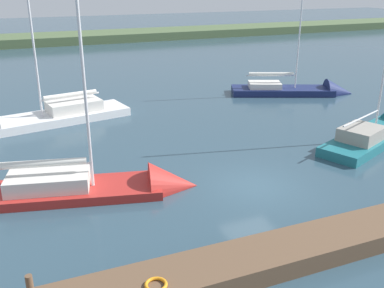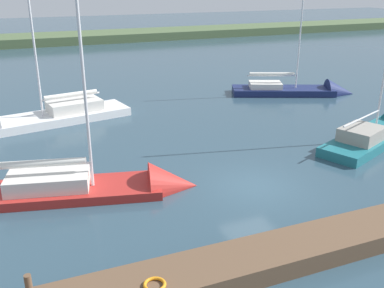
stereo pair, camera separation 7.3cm
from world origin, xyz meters
The scene contains 9 objects.
ground_plane centered at (0.00, 0.00, 0.00)m, with size 200.00×200.00×0.00m, color #2D4756.
far_shoreline centered at (0.00, -52.00, 0.00)m, with size 180.00×8.00×2.40m, color #4C603D.
dock_pier centered at (0.00, 5.26, 0.33)m, with size 25.76×1.83×0.67m, color brown.
mooring_post_near centered at (9.79, 4.62, 0.97)m, with size 0.20×0.20×0.61m, color brown.
life_ring_buoy centered at (6.52, 5.63, 0.72)m, with size 0.66×0.66×0.10m, color orange.
sailboat_inner_slip centered at (8.98, -12.98, 0.23)m, with size 11.09×4.71×10.67m.
sailboat_far_left centered at (-10.13, -2.91, 0.15)m, with size 9.77×5.79×11.88m.
sailboat_behind_pier centered at (6.28, -1.95, 0.16)m, with size 10.02×4.52×11.15m.
sailboat_mid_channel centered at (-12.06, -13.30, 0.12)m, with size 9.87×5.95×11.05m.
Camera 2 is at (9.39, 15.40, 8.78)m, focal length 41.06 mm.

